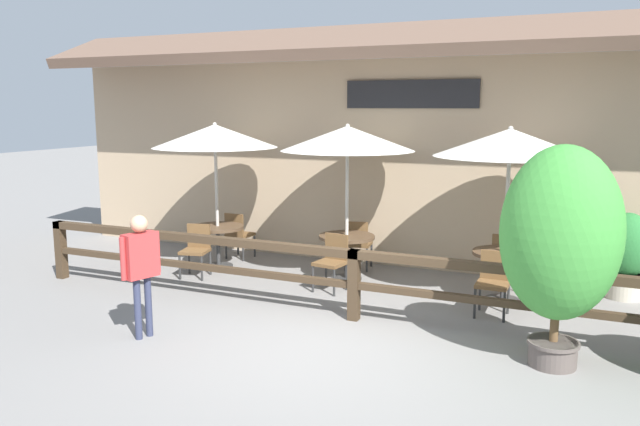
{
  "coord_description": "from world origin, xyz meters",
  "views": [
    {
      "loc": [
        2.75,
        -6.4,
        2.8
      ],
      "look_at": [
        -0.75,
        1.64,
        1.3
      ],
      "focal_mm": 35.0,
      "sensor_mm": 36.0,
      "label": 1
    }
  ],
  "objects_px": {
    "chair_near_wallside": "(238,233)",
    "potted_plant_broad_leaf": "(560,237)",
    "dining_table_far": "(504,262)",
    "chair_far_streetside": "(493,280)",
    "chair_far_wallside": "(506,257)",
    "pedestrian": "(141,260)",
    "dining_table_near": "(218,234)",
    "potted_plant_corner_fern": "(626,254)",
    "patio_umbrella_middle": "(347,139)",
    "patio_umbrella_near": "(215,136)",
    "chair_middle_wallside": "(358,242)",
    "chair_near_streetside": "(196,248)",
    "chair_middle_streetside": "(332,259)",
    "dining_table_middle": "(347,244)",
    "patio_umbrella_far": "(510,143)"
  },
  "relations": [
    {
      "from": "dining_table_near",
      "to": "chair_middle_wallside",
      "type": "bearing_deg",
      "value": 19.41
    },
    {
      "from": "patio_umbrella_near",
      "to": "dining_table_near",
      "type": "relative_size",
      "value": 2.78
    },
    {
      "from": "patio_umbrella_middle",
      "to": "chair_far_wallside",
      "type": "relative_size",
      "value": 2.93
    },
    {
      "from": "chair_middle_wallside",
      "to": "potted_plant_corner_fern",
      "type": "height_order",
      "value": "potted_plant_corner_fern"
    },
    {
      "from": "dining_table_far",
      "to": "chair_far_streetside",
      "type": "height_order",
      "value": "chair_far_streetside"
    },
    {
      "from": "chair_middle_wallside",
      "to": "potted_plant_broad_leaf",
      "type": "xyz_separation_m",
      "value": [
        3.36,
        -2.98,
        0.95
      ]
    },
    {
      "from": "chair_middle_streetside",
      "to": "potted_plant_corner_fern",
      "type": "xyz_separation_m",
      "value": [
        4.1,
        1.36,
        0.18
      ]
    },
    {
      "from": "chair_near_streetside",
      "to": "patio_umbrella_far",
      "type": "distance_m",
      "value": 5.22
    },
    {
      "from": "pedestrian",
      "to": "chair_near_wallside",
      "type": "bearing_deg",
      "value": 31.85
    },
    {
      "from": "chair_middle_streetside",
      "to": "chair_middle_wallside",
      "type": "bearing_deg",
      "value": 102.05
    },
    {
      "from": "dining_table_far",
      "to": "potted_plant_broad_leaf",
      "type": "height_order",
      "value": "potted_plant_broad_leaf"
    },
    {
      "from": "chair_near_streetside",
      "to": "chair_middle_streetside",
      "type": "relative_size",
      "value": 1.0
    },
    {
      "from": "chair_far_streetside",
      "to": "potted_plant_corner_fern",
      "type": "bearing_deg",
      "value": 43.81
    },
    {
      "from": "chair_near_wallside",
      "to": "dining_table_far",
      "type": "height_order",
      "value": "chair_near_wallside"
    },
    {
      "from": "chair_middle_wallside",
      "to": "dining_table_far",
      "type": "distance_m",
      "value": 2.68
    },
    {
      "from": "chair_near_streetside",
      "to": "chair_middle_wallside",
      "type": "bearing_deg",
      "value": 20.51
    },
    {
      "from": "pedestrian",
      "to": "dining_table_middle",
      "type": "bearing_deg",
      "value": -3.9
    },
    {
      "from": "chair_far_streetside",
      "to": "pedestrian",
      "type": "relative_size",
      "value": 0.57
    },
    {
      "from": "chair_near_wallside",
      "to": "potted_plant_broad_leaf",
      "type": "height_order",
      "value": "potted_plant_broad_leaf"
    },
    {
      "from": "chair_middle_streetside",
      "to": "dining_table_far",
      "type": "distance_m",
      "value": 2.53
    },
    {
      "from": "patio_umbrella_far",
      "to": "chair_far_streetside",
      "type": "height_order",
      "value": "patio_umbrella_far"
    },
    {
      "from": "patio_umbrella_far",
      "to": "chair_far_wallside",
      "type": "distance_m",
      "value": 1.94
    },
    {
      "from": "dining_table_middle",
      "to": "dining_table_near",
      "type": "bearing_deg",
      "value": -176.31
    },
    {
      "from": "patio_umbrella_near",
      "to": "patio_umbrella_middle",
      "type": "relative_size",
      "value": 1.0
    },
    {
      "from": "chair_near_streetside",
      "to": "dining_table_middle",
      "type": "bearing_deg",
      "value": 6.97
    },
    {
      "from": "pedestrian",
      "to": "patio_umbrella_far",
      "type": "bearing_deg",
      "value": -32.21
    },
    {
      "from": "potted_plant_broad_leaf",
      "to": "chair_near_streetside",
      "type": "bearing_deg",
      "value": 165.17
    },
    {
      "from": "dining_table_near",
      "to": "dining_table_far",
      "type": "height_order",
      "value": "same"
    },
    {
      "from": "patio_umbrella_far",
      "to": "potted_plant_corner_fern",
      "type": "distance_m",
      "value": 2.45
    },
    {
      "from": "dining_table_near",
      "to": "chair_far_wallside",
      "type": "bearing_deg",
      "value": 8.09
    },
    {
      "from": "patio_umbrella_middle",
      "to": "chair_far_wallside",
      "type": "xyz_separation_m",
      "value": [
        2.45,
        0.53,
        -1.81
      ]
    },
    {
      "from": "chair_near_wallside",
      "to": "pedestrian",
      "type": "height_order",
      "value": "pedestrian"
    },
    {
      "from": "dining_table_near",
      "to": "chair_near_wallside",
      "type": "bearing_deg",
      "value": 89.15
    },
    {
      "from": "potted_plant_broad_leaf",
      "to": "potted_plant_corner_fern",
      "type": "distance_m",
      "value": 3.22
    },
    {
      "from": "dining_table_middle",
      "to": "chair_far_streetside",
      "type": "height_order",
      "value": "chair_far_streetside"
    },
    {
      "from": "patio_umbrella_near",
      "to": "potted_plant_corner_fern",
      "type": "xyz_separation_m",
      "value": [
        6.48,
        0.85,
        -1.62
      ]
    },
    {
      "from": "chair_middle_streetside",
      "to": "chair_far_streetside",
      "type": "bearing_deg",
      "value": 4.49
    },
    {
      "from": "chair_far_streetside",
      "to": "chair_far_wallside",
      "type": "xyz_separation_m",
      "value": [
        -0.0,
        1.39,
        0.0
      ]
    },
    {
      "from": "chair_near_streetside",
      "to": "dining_table_far",
      "type": "relative_size",
      "value": 0.95
    },
    {
      "from": "potted_plant_corner_fern",
      "to": "chair_far_wallside",
      "type": "bearing_deg",
      "value": -174.2
    },
    {
      "from": "patio_umbrella_near",
      "to": "dining_table_near",
      "type": "height_order",
      "value": "patio_umbrella_near"
    },
    {
      "from": "chair_far_streetside",
      "to": "pedestrian",
      "type": "bearing_deg",
      "value": -145.16
    },
    {
      "from": "dining_table_far",
      "to": "potted_plant_corner_fern",
      "type": "xyz_separation_m",
      "value": [
        1.62,
        0.86,
        0.08
      ]
    },
    {
      "from": "potted_plant_corner_fern",
      "to": "patio_umbrella_near",
      "type": "bearing_deg",
      "value": -172.5
    },
    {
      "from": "potted_plant_corner_fern",
      "to": "pedestrian",
      "type": "relative_size",
      "value": 0.84
    },
    {
      "from": "patio_umbrella_near",
      "to": "chair_middle_wallside",
      "type": "bearing_deg",
      "value": 19.41
    },
    {
      "from": "potted_plant_broad_leaf",
      "to": "dining_table_middle",
      "type": "bearing_deg",
      "value": 144.95
    },
    {
      "from": "chair_near_streetside",
      "to": "patio_umbrella_middle",
      "type": "relative_size",
      "value": 0.34
    },
    {
      "from": "chair_near_streetside",
      "to": "chair_middle_streetside",
      "type": "xyz_separation_m",
      "value": [
        2.38,
        0.16,
        0.0
      ]
    },
    {
      "from": "chair_far_streetside",
      "to": "potted_plant_corner_fern",
      "type": "xyz_separation_m",
      "value": [
        1.67,
        1.56,
        0.18
      ]
    }
  ]
}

